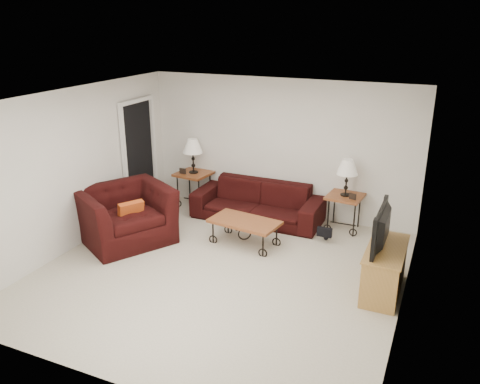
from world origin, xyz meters
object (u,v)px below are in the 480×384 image
at_px(armchair, 125,215).
at_px(lamp_right, 347,178).
at_px(sofa, 257,202).
at_px(backpack, 327,227).
at_px(coffee_table, 245,232).
at_px(tv_stand, 384,270).
at_px(side_table_left, 194,189).
at_px(television, 387,228).
at_px(side_table_right, 344,213).
at_px(lamp_left, 193,156).

bearing_deg(armchair, lamp_right, -29.19).
xyz_separation_m(sofa, backpack, (1.37, -0.36, -0.10)).
xyz_separation_m(coffee_table, tv_stand, (2.27, -0.60, 0.12)).
xyz_separation_m(sofa, tv_stand, (2.46, -1.63, -0.01)).
bearing_deg(sofa, side_table_left, 172.66).
xyz_separation_m(lamp_right, television, (0.91, -1.81, -0.02)).
bearing_deg(sofa, coffee_table, -79.53).
bearing_deg(television, tv_stand, 90.00).
height_order(coffee_table, armchair, armchair).
height_order(lamp_right, armchair, lamp_right).
bearing_deg(tv_stand, coffee_table, 165.29).
distance_m(side_table_right, television, 2.12).
relative_size(lamp_right, coffee_table, 0.57).
bearing_deg(television, lamp_left, -115.27).
height_order(armchair, tv_stand, armchair).
distance_m(coffee_table, tv_stand, 2.35).
height_order(sofa, side_table_right, sofa).
relative_size(side_table_left, lamp_left, 1.00).
bearing_deg(tv_stand, backpack, 130.73).
distance_m(sofa, side_table_left, 1.41).
bearing_deg(lamp_left, coffee_table, -37.44).
bearing_deg(television, side_table_left, -115.27).
bearing_deg(sofa, lamp_right, 6.71).
height_order(side_table_left, television, television).
distance_m(side_table_right, coffee_table, 1.81).
height_order(sofa, tv_stand, sofa).
bearing_deg(sofa, television, -33.76).
xyz_separation_m(lamp_left, television, (3.84, -1.81, -0.07)).
height_order(armchair, backpack, armchair).
distance_m(side_table_left, side_table_right, 2.93).
xyz_separation_m(side_table_left, lamp_right, (2.93, 0.00, 0.62)).
bearing_deg(lamp_right, television, -63.24).
distance_m(television, backpack, 1.80).
height_order(lamp_right, tv_stand, lamp_right).
bearing_deg(backpack, side_table_right, 86.52).
bearing_deg(side_table_left, tv_stand, -25.16).
relative_size(lamp_left, coffee_table, 0.60).
relative_size(television, backpack, 2.01).
distance_m(side_table_right, lamp_left, 3.01).
relative_size(side_table_left, armchair, 0.48).
height_order(lamp_right, television, lamp_right).
bearing_deg(coffee_table, backpack, 29.84).
xyz_separation_m(lamp_right, tv_stand, (0.93, -1.81, -0.62)).
xyz_separation_m(side_table_right, backpack, (-0.16, -0.54, -0.07)).
relative_size(side_table_right, armchair, 0.46).
bearing_deg(tv_stand, armchair, -179.25).
bearing_deg(armchair, television, -58.93).
xyz_separation_m(sofa, lamp_right, (1.53, 0.18, 0.61)).
bearing_deg(coffee_table, lamp_left, 142.56).
bearing_deg(tv_stand, sofa, 146.46).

